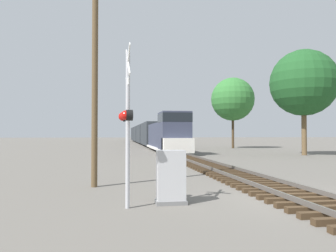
{
  "coord_description": "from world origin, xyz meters",
  "views": [
    {
      "loc": [
        -5.7,
        -9.58,
        2.08
      ],
      "look_at": [
        -2.23,
        12.78,
        2.65
      ],
      "focal_mm": 35.0,
      "sensor_mm": 36.0,
      "label": 1
    }
  ],
  "objects_px": {
    "relay_cabinet": "(171,177)",
    "crossing_signal_near": "(127,118)",
    "utility_pole": "(95,63)",
    "tree_far_right": "(304,83)",
    "tree_mid_background": "(233,99)",
    "freight_train": "(145,134)"
  },
  "relations": [
    {
      "from": "freight_train",
      "to": "crossing_signal_near",
      "type": "xyz_separation_m",
      "value": [
        -5.43,
        -58.54,
        0.48
      ]
    },
    {
      "from": "crossing_signal_near",
      "to": "tree_mid_background",
      "type": "relative_size",
      "value": 0.44
    },
    {
      "from": "freight_train",
      "to": "tree_far_right",
      "type": "distance_m",
      "value": 40.25
    },
    {
      "from": "tree_mid_background",
      "to": "utility_pole",
      "type": "bearing_deg",
      "value": -118.26
    },
    {
      "from": "freight_train",
      "to": "relay_cabinet",
      "type": "relative_size",
      "value": 47.33
    },
    {
      "from": "relay_cabinet",
      "to": "tree_mid_background",
      "type": "xyz_separation_m",
      "value": [
        15.37,
        36.76,
        6.48
      ]
    },
    {
      "from": "utility_pole",
      "to": "tree_mid_background",
      "type": "height_order",
      "value": "tree_mid_background"
    },
    {
      "from": "crossing_signal_near",
      "to": "relay_cabinet",
      "type": "relative_size",
      "value": 2.86
    },
    {
      "from": "freight_train",
      "to": "tree_mid_background",
      "type": "distance_m",
      "value": 24.74
    },
    {
      "from": "freight_train",
      "to": "tree_mid_background",
      "type": "height_order",
      "value": "tree_mid_background"
    },
    {
      "from": "utility_pole",
      "to": "tree_far_right",
      "type": "distance_m",
      "value": 25.59
    },
    {
      "from": "crossing_signal_near",
      "to": "tree_far_right",
      "type": "height_order",
      "value": "tree_far_right"
    },
    {
      "from": "relay_cabinet",
      "to": "tree_mid_background",
      "type": "relative_size",
      "value": 0.15
    },
    {
      "from": "relay_cabinet",
      "to": "crossing_signal_near",
      "type": "bearing_deg",
      "value": -163.92
    },
    {
      "from": "freight_train",
      "to": "utility_pole",
      "type": "bearing_deg",
      "value": -96.88
    },
    {
      "from": "freight_train",
      "to": "tree_far_right",
      "type": "bearing_deg",
      "value": -71.55
    },
    {
      "from": "crossing_signal_near",
      "to": "relay_cabinet",
      "type": "distance_m",
      "value": 2.22
    },
    {
      "from": "relay_cabinet",
      "to": "freight_train",
      "type": "bearing_deg",
      "value": 85.96
    },
    {
      "from": "freight_train",
      "to": "tree_mid_background",
      "type": "bearing_deg",
      "value": -62.25
    },
    {
      "from": "relay_cabinet",
      "to": "utility_pole",
      "type": "xyz_separation_m",
      "value": [
        -2.48,
        3.56,
        4.13
      ]
    },
    {
      "from": "freight_train",
      "to": "tree_far_right",
      "type": "xyz_separation_m",
      "value": [
        12.63,
        -37.87,
        5.14
      ]
    },
    {
      "from": "relay_cabinet",
      "to": "utility_pole",
      "type": "relative_size",
      "value": 0.17
    }
  ]
}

